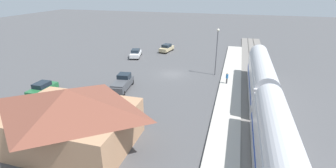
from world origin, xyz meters
TOP-DOWN VIEW (x-y plane):
  - ground_plane at (0.00, 0.00)m, footprint 200.00×200.00m
  - railway_track at (-14.00, 0.00)m, footprint 4.80×70.00m
  - platform at (-10.00, 0.00)m, footprint 3.20×46.00m
  - passenger_train at (-14.00, 13.40)m, footprint 2.93×35.08m
  - station_building at (4.00, 22.00)m, footprint 12.13×9.19m
  - pedestrian_on_platform at (-9.40, 2.56)m, footprint 0.36×0.36m
  - sedan_white at (10.25, -8.21)m, footprint 2.81×4.80m
  - sedan_tan at (5.23, -14.63)m, footprint 2.59×4.75m
  - pickup_charcoal at (5.34, 8.46)m, footprint 2.57×5.59m
  - sedan_green at (15.50, 13.07)m, footprint 1.84×4.50m
  - light_pole_near_platform at (-7.20, -1.66)m, footprint 0.44×0.44m

SIDE VIEW (x-z plane):
  - ground_plane at x=0.00m, z-range 0.00..0.00m
  - railway_track at x=-14.00m, z-range -0.06..0.24m
  - platform at x=-10.00m, z-range 0.00..0.30m
  - sedan_white at x=10.25m, z-range 0.01..1.75m
  - sedan_tan at x=5.23m, z-range 0.01..1.75m
  - sedan_green at x=15.50m, z-range 0.01..1.75m
  - pickup_charcoal at x=5.34m, z-range -0.04..2.10m
  - pedestrian_on_platform at x=-9.40m, z-range 0.43..2.14m
  - passenger_train at x=-14.00m, z-range 0.37..5.35m
  - station_building at x=4.00m, z-range 0.11..5.92m
  - light_pole_near_platform at x=-7.20m, z-range 1.01..8.91m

